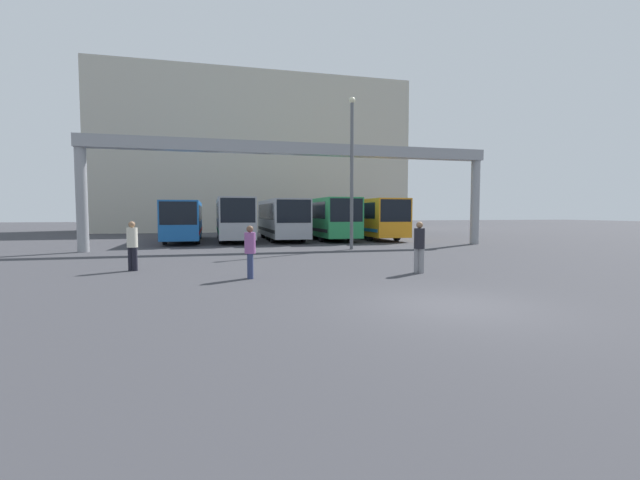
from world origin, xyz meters
TOP-DOWN VIEW (x-y plane):
  - ground_plane at (0.00, 0.00)m, footprint 200.00×200.00m
  - building_backdrop at (0.00, 45.02)m, footprint 35.67×12.00m
  - overhead_gantry at (0.00, 17.11)m, footprint 25.06×0.80m
  - bus_slot_0 at (-7.39, 24.98)m, footprint 2.49×11.17m
  - bus_slot_1 at (-3.69, 24.83)m, footprint 2.46×10.89m
  - bus_slot_2 at (0.00, 24.66)m, footprint 2.57×10.54m
  - bus_slot_3 at (3.69, 25.33)m, footprint 2.61×11.87m
  - bus_slot_4 at (7.39, 24.58)m, footprint 2.60×10.37m
  - pedestrian_near_right at (1.82, 5.15)m, footprint 0.38×0.38m
  - pedestrian_far_center at (-8.28, 8.32)m, footprint 0.38×0.38m
  - pedestrian_near_center at (-4.19, 5.33)m, footprint 0.36×0.36m
  - lamp_post at (2.63, 15.16)m, footprint 0.36×0.36m

SIDE VIEW (x-z plane):
  - ground_plane at x=0.00m, z-range 0.00..0.00m
  - pedestrian_near_center at x=-4.19m, z-range 0.05..1.80m
  - pedestrian_far_center at x=-8.28m, z-range 0.06..1.90m
  - pedestrian_near_right at x=1.82m, z-range 0.06..1.90m
  - bus_slot_0 at x=-7.39m, z-range 0.23..3.20m
  - bus_slot_2 at x=0.00m, z-range 0.24..3.38m
  - bus_slot_4 at x=7.39m, z-range 0.24..3.46m
  - bus_slot_1 at x=-3.69m, z-range 0.24..3.47m
  - bus_slot_3 at x=3.69m, z-range 0.25..3.50m
  - lamp_post at x=2.63m, z-range 0.37..9.21m
  - overhead_gantry at x=0.00m, z-range 2.13..8.54m
  - building_backdrop at x=0.00m, z-range 0.00..17.90m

